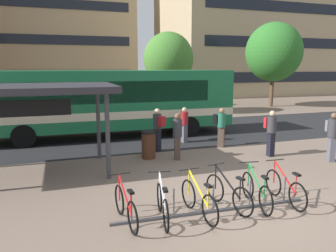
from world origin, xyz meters
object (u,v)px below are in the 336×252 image
commuter_grey_pack_0 (332,133)px  street_tree_0 (274,52)px  parked_bicycle_black_3 (228,193)px  commuter_grey_pack_5 (177,133)px  city_bus (110,100)px  trash_bin (149,145)px  parked_bicycle_red_5 (285,188)px  parked_bicycle_yellow_2 (199,200)px  commuter_black_pack_2 (221,125)px  transit_shelter (6,92)px  parked_bicycle_white_1 (162,204)px  commuter_red_pack_3 (158,127)px  commuter_red_pack_1 (271,130)px  street_tree_2 (168,59)px  parked_bicycle_red_0 (126,207)px  parked_bicycle_green_4 (256,191)px  commuter_olive_pack_4 (184,122)px

commuter_grey_pack_0 → street_tree_0: size_ratio=0.25×
parked_bicycle_black_3 → street_tree_0: (13.60, 17.08, 4.17)m
commuter_grey_pack_0 → commuter_grey_pack_5: bearing=-91.1°
city_bus → trash_bin: bearing=-78.9°
parked_bicycle_red_5 → parked_bicycle_yellow_2: bearing=93.5°
commuter_black_pack_2 → transit_shelter: bearing=-128.7°
commuter_grey_pack_0 → city_bus: bearing=-114.3°
parked_bicycle_white_1 → commuter_red_pack_3: size_ratio=0.98×
commuter_red_pack_1 → street_tree_2: size_ratio=0.30×
parked_bicycle_white_1 → parked_bicycle_yellow_2: size_ratio=0.99×
trash_bin → parked_bicycle_white_1: bearing=-102.1°
commuter_black_pack_2 → commuter_grey_pack_5: bearing=-111.8°
city_bus → parked_bicycle_red_0: city_bus is taller
commuter_red_pack_1 → commuter_black_pack_2: (-1.13, 1.90, -0.05)m
transit_shelter → commuter_red_pack_1: transit_shelter is taller
commuter_grey_pack_5 → parked_bicycle_green_4: bearing=19.5°
parked_bicycle_black_3 → commuter_olive_pack_4: commuter_olive_pack_4 is taller
commuter_red_pack_1 → street_tree_0: (9.74, 13.38, 3.54)m
parked_bicycle_black_3 → commuter_grey_pack_0: commuter_grey_pack_0 is taller
city_bus → commuter_grey_pack_0: city_bus is taller
commuter_black_pack_2 → city_bus: bearing=-179.3°
commuter_olive_pack_4 → street_tree_2: 9.67m
street_tree_0 → parked_bicycle_white_1: bearing=-131.7°
parked_bicycle_green_4 → commuter_grey_pack_0: (4.79, 2.50, 0.64)m
street_tree_2 → commuter_grey_pack_5: bearing=-107.3°
parked_bicycle_red_0 → commuter_red_pack_3: bearing=-28.3°
parked_bicycle_black_3 → commuter_olive_pack_4: 7.11m
parked_bicycle_white_1 → parked_bicycle_black_3: (1.69, 0.11, 0.00)m
parked_bicycle_yellow_2 → commuter_grey_pack_5: bearing=-19.2°
parked_bicycle_yellow_2 → commuter_red_pack_1: (4.70, 3.86, 0.63)m
city_bus → parked_bicycle_white_1: (-0.32, -9.29, -1.39)m
city_bus → commuter_grey_pack_0: 9.69m
commuter_grey_pack_0 → street_tree_2: (-1.62, 13.43, 2.86)m
commuter_red_pack_3 → commuter_grey_pack_5: 1.38m
commuter_grey_pack_5 → street_tree_0: size_ratio=0.25×
transit_shelter → street_tree_2: size_ratio=1.12×
parked_bicycle_yellow_2 → parked_bicycle_green_4: size_ratio=1.01×
parked_bicycle_black_3 → parked_bicycle_red_5: 1.53m
parked_bicycle_yellow_2 → commuter_red_pack_3: bearing=-12.9°
street_tree_2 → parked_bicycle_red_0: bearing=-112.0°
commuter_red_pack_1 → commuter_olive_pack_4: size_ratio=1.10×
parked_bicycle_green_4 → commuter_red_pack_3: size_ratio=0.98×
commuter_grey_pack_0 → street_tree_2: street_tree_2 is taller
city_bus → parked_bicycle_yellow_2: city_bus is taller
commuter_grey_pack_5 → trash_bin: commuter_grey_pack_5 is taller
transit_shelter → commuter_red_pack_1: bearing=-3.3°
parked_bicycle_red_0 → parked_bicycle_yellow_2: same height
parked_bicycle_black_3 → commuter_black_pack_2: commuter_black_pack_2 is taller
parked_bicycle_black_3 → commuter_black_pack_2: bearing=-37.1°
transit_shelter → commuter_grey_pack_0: (10.71, -1.90, -1.62)m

